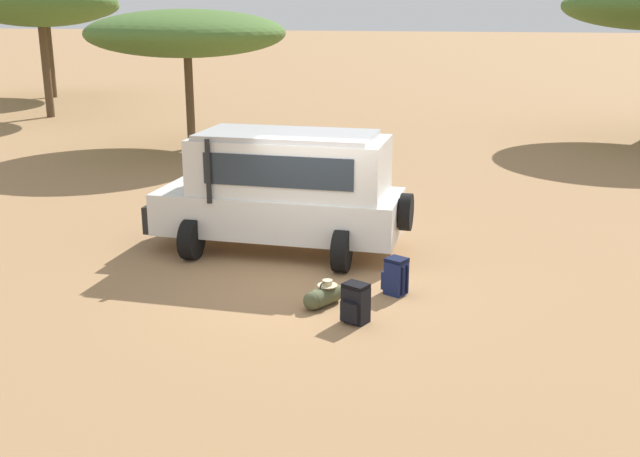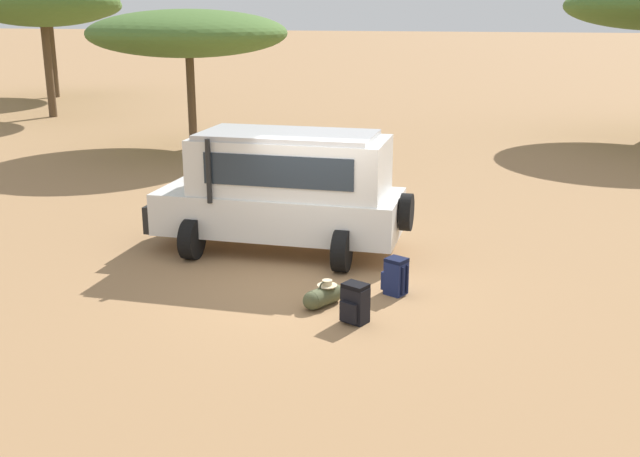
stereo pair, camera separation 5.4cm
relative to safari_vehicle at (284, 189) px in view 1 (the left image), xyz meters
The scene contains 8 objects.
ground_plane 2.37m from the safari_vehicle, 61.00° to the right, with size 320.00×320.00×0.00m, color #9E754C.
safari_vehicle is the anchor object (origin of this frame).
backpack_beside_front_wheel 3.35m from the safari_vehicle, 36.29° to the right, with size 0.48×0.42×0.66m.
backpack_cluster_center 4.03m from the safari_vehicle, 56.70° to the right, with size 0.47×0.46×0.64m.
duffel_bag_low_black_case 3.30m from the safari_vehicle, 61.21° to the right, with size 0.57×0.76×0.42m.
acacia_tree_far_left 31.49m from the safari_vehicle, 131.25° to the left, with size 7.87×8.15×5.95m.
acacia_tree_left_mid 23.31m from the safari_vehicle, 134.57° to the left, with size 6.92×6.15×6.18m.
acacia_tree_centre_back 12.59m from the safari_vehicle, 122.22° to the left, with size 6.76×7.06×4.78m.
Camera 1 is at (3.31, -12.31, 4.77)m, focal length 42.00 mm.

